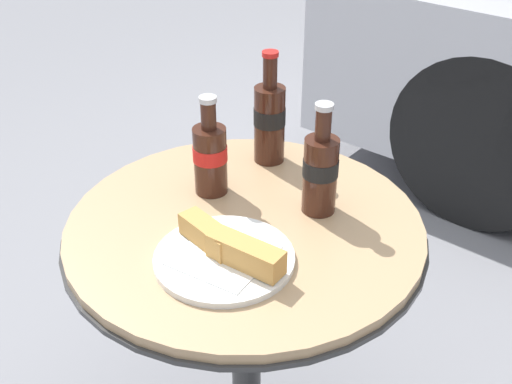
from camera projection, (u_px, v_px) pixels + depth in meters
name	position (u px, v px, depth m)	size (l,w,h in m)	color
bistro_table	(245.00, 277.00, 1.28)	(0.69, 0.69, 0.69)	#333333
cola_bottle_left	(270.00, 119.00, 1.36)	(0.07, 0.07, 0.25)	#3D1E14
cola_bottle_right	(210.00, 156.00, 1.26)	(0.07, 0.07, 0.21)	#3D1E14
cola_bottle_center	(320.00, 170.00, 1.20)	(0.07, 0.07, 0.22)	#3D1E14
lunch_plate_near	(226.00, 253.00, 1.10)	(0.24, 0.24, 0.06)	white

